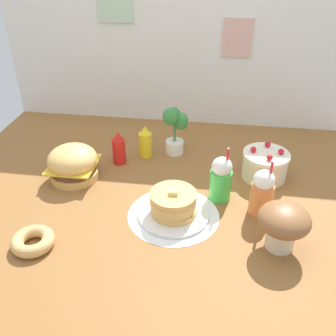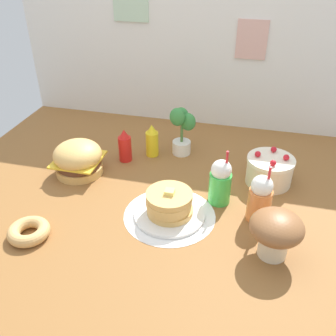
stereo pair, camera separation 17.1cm
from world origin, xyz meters
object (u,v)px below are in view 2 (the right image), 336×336
(layer_cake, at_px, (269,170))
(donut_pink_glaze, at_px, (29,231))
(mushroom_stool, at_px, (276,231))
(burger, at_px, (78,159))
(potted_plant, at_px, (182,129))
(orange_float_cup, at_px, (260,198))
(cream_soda_cup, at_px, (220,182))
(ketchup_bottle, at_px, (125,146))
(pancake_stack, at_px, (169,206))
(mustard_bottle, at_px, (152,141))

(layer_cake, xyz_separation_m, donut_pink_glaze, (-1.09, -0.74, -0.05))
(mushroom_stool, bearing_deg, layer_cake, 92.96)
(burger, height_order, potted_plant, potted_plant)
(donut_pink_glaze, bearing_deg, mushroom_stool, 8.06)
(orange_float_cup, distance_m, mushroom_stool, 0.25)
(cream_soda_cup, bearing_deg, ketchup_bottle, 155.52)
(pancake_stack, relative_size, mushroom_stool, 1.55)
(mushroom_stool, bearing_deg, orange_float_cup, 107.44)
(pancake_stack, height_order, mushroom_stool, mushroom_stool)
(layer_cake, height_order, potted_plant, potted_plant)
(orange_float_cup, bearing_deg, pancake_stack, -168.75)
(pancake_stack, height_order, donut_pink_glaze, pancake_stack)
(layer_cake, distance_m, mustard_bottle, 0.75)
(pancake_stack, bearing_deg, ketchup_bottle, 130.47)
(layer_cake, relative_size, cream_soda_cup, 0.83)
(burger, distance_m, ketchup_bottle, 0.30)
(donut_pink_glaze, bearing_deg, cream_soda_cup, 30.39)
(pancake_stack, relative_size, donut_pink_glaze, 1.83)
(burger, xyz_separation_m, pancake_stack, (0.62, -0.26, -0.03))
(donut_pink_glaze, bearing_deg, mustard_bottle, 68.02)
(layer_cake, distance_m, donut_pink_glaze, 1.31)
(mustard_bottle, height_order, potted_plant, potted_plant)
(orange_float_cup, bearing_deg, burger, 170.48)
(cream_soda_cup, relative_size, mushroom_stool, 1.36)
(burger, distance_m, mushroom_stool, 1.20)
(burger, height_order, orange_float_cup, orange_float_cup)
(mushroom_stool, bearing_deg, ketchup_bottle, 145.78)
(mustard_bottle, distance_m, mushroom_stool, 1.05)
(mustard_bottle, relative_size, cream_soda_cup, 0.67)
(burger, height_order, ketchup_bottle, ketchup_bottle)
(pancake_stack, relative_size, ketchup_bottle, 1.70)
(mustard_bottle, xyz_separation_m, donut_pink_glaze, (-0.35, -0.88, -0.07))
(layer_cake, relative_size, mustard_bottle, 1.25)
(mushroom_stool, bearing_deg, burger, 159.85)
(ketchup_bottle, relative_size, orange_float_cup, 0.67)
(layer_cake, height_order, mushroom_stool, mushroom_stool)
(donut_pink_glaze, height_order, mushroom_stool, mushroom_stool)
(orange_float_cup, bearing_deg, potted_plant, 132.68)
(donut_pink_glaze, bearing_deg, pancake_stack, 26.92)
(layer_cake, distance_m, potted_plant, 0.60)
(layer_cake, bearing_deg, mushroom_stool, -87.04)
(mustard_bottle, bearing_deg, potted_plant, 21.26)
(pancake_stack, bearing_deg, burger, 156.91)
(mustard_bottle, height_order, cream_soda_cup, cream_soda_cup)
(potted_plant, bearing_deg, burger, -145.19)
(potted_plant, bearing_deg, orange_float_cup, -47.32)
(pancake_stack, bearing_deg, cream_soda_cup, 38.52)
(layer_cake, relative_size, orange_float_cup, 0.83)
(cream_soda_cup, bearing_deg, mustard_bottle, 141.09)
(cream_soda_cup, bearing_deg, pancake_stack, -141.48)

